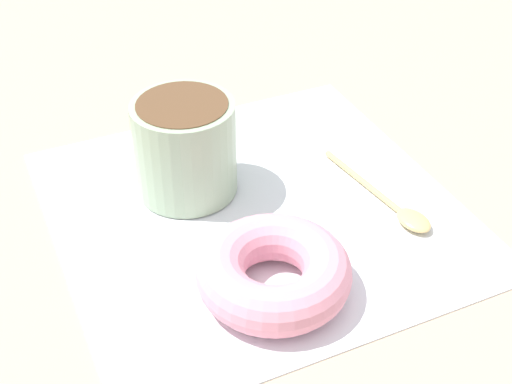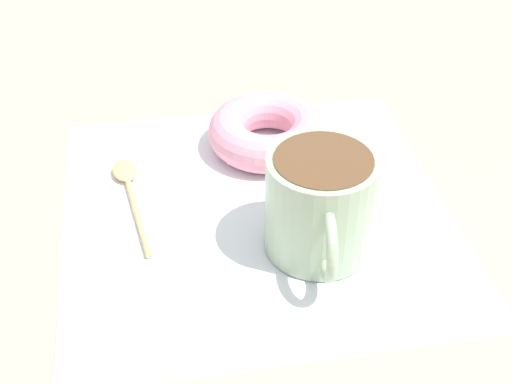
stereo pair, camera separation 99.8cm
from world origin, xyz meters
TOP-DOWN VIEW (x-y plane):
  - ground_plane at (0.00, 0.00)cm, footprint 120.00×120.00cm
  - napkin at (0.18, -0.75)cm, footprint 35.12×35.12cm
  - coffee_cup at (-5.64, -5.18)cm, footprint 12.70×9.25cm
  - donut at (9.92, -3.68)cm, footprint 12.14×12.14cm
  - spoon at (5.59, 10.66)cm, footprint 14.45×3.37cm

SIDE VIEW (x-z plane):
  - ground_plane at x=0.00cm, z-range -2.00..0.00cm
  - napkin at x=0.18cm, z-range 0.00..0.30cm
  - spoon at x=5.59cm, z-range 0.25..1.15cm
  - donut at x=9.92cm, z-range 0.30..4.17cm
  - coffee_cup at x=-5.64cm, z-range 0.45..9.51cm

